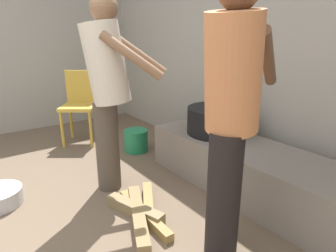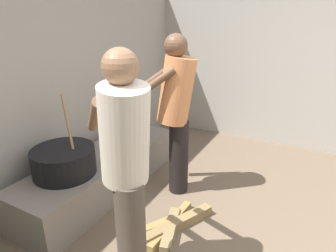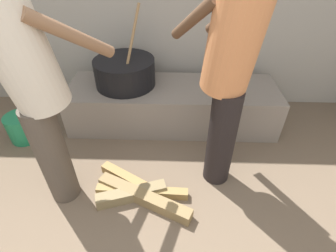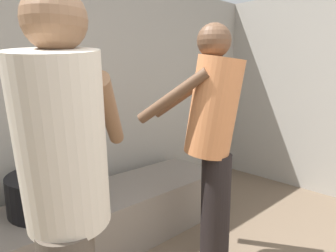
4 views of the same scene
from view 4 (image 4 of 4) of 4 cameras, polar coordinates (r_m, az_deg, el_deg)
The scene contains 5 objects.
block_enclosure_rear at distance 2.53m, azimuth -25.63°, elevation 3.72°, with size 5.53×0.20×2.14m, color #9E998E.
hearth_ledge at distance 2.48m, azimuth -10.41°, elevation -16.46°, with size 1.97×0.60×0.41m, color slate.
cooking_pot_main at distance 2.20m, azimuth -21.22°, elevation -11.35°, with size 0.56×0.56×0.70m.
cook_in_cream_shirt at distance 1.14m, azimuth -18.99°, elevation -11.26°, with size 0.67×0.71×1.59m.
cook_in_orange_shirt at distance 1.98m, azimuth 8.47°, elevation -1.23°, with size 0.59×0.74×1.61m.
Camera 4 is at (-0.77, 0.20, 1.33)m, focal length 32.05 mm.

